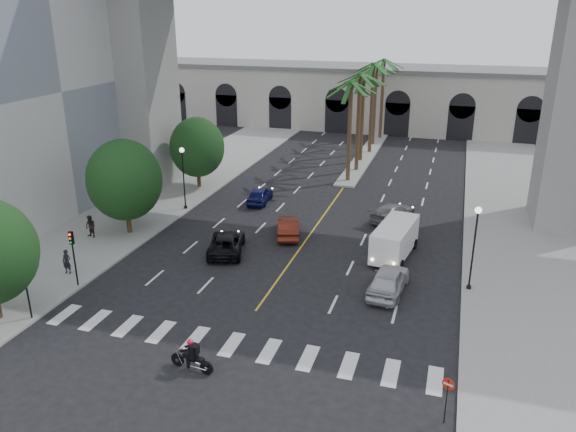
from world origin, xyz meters
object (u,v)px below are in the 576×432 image
object	(u,v)px
traffic_signal_near	(25,279)
car_e	(260,195)
traffic_signal_far	(73,249)
car_a	(388,280)
car_d	(392,212)
pedestrian_a	(67,262)
lamp_post_right	(474,241)
pedestrian_b	(91,227)
motorcycle_rider	(193,357)
car_b	(288,227)
cargo_van	(395,239)
do_not_enter_sign	(447,391)
car_c	(226,243)
lamp_post_left_far	(183,173)

from	to	relation	value
traffic_signal_near	car_e	size ratio (longest dim) A/B	0.90
traffic_signal_far	car_e	xyz separation A→B (m)	(5.21, 18.16, -1.82)
car_a	car_d	xyz separation A→B (m)	(-1.30, 12.30, -0.11)
pedestrian_a	traffic_signal_near	bearing A→B (deg)	-76.77
lamp_post_right	traffic_signal_far	bearing A→B (deg)	-164.02
car_e	pedestrian_b	distance (m)	14.53
traffic_signal_near	motorcycle_rider	size ratio (longest dim) A/B	1.60
car_d	car_b	bearing A→B (deg)	61.95
car_b	motorcycle_rider	bearing A→B (deg)	74.78
traffic_signal_near	car_a	xyz separation A→B (m)	(18.09, 8.87, -1.71)
cargo_van	do_not_enter_sign	world-z (taller)	cargo_van
pedestrian_b	pedestrian_a	bearing A→B (deg)	-54.91
car_c	car_d	world-z (taller)	car_d
car_a	do_not_enter_sign	bearing A→B (deg)	114.43
lamp_post_left_far	car_e	xyz separation A→B (m)	(5.31, 3.66, -2.53)
lamp_post_right	cargo_van	bearing A→B (deg)	143.31
lamp_post_right	traffic_signal_far	xyz separation A→B (m)	(-22.70, -6.50, -0.71)
traffic_signal_far	car_d	bearing A→B (deg)	45.64
lamp_post_left_far	car_e	world-z (taller)	lamp_post_left_far
lamp_post_left_far	lamp_post_right	bearing A→B (deg)	-19.33
lamp_post_left_far	traffic_signal_far	bearing A→B (deg)	-89.60
motorcycle_rider	traffic_signal_far	bearing A→B (deg)	159.64
do_not_enter_sign	lamp_post_left_far	bearing A→B (deg)	159.29
lamp_post_right	traffic_signal_far	size ratio (longest dim) A/B	1.47
lamp_post_left_far	car_e	bearing A→B (deg)	34.60
motorcycle_rider	car_b	xyz separation A→B (m)	(-0.61, 17.13, -0.01)
lamp_post_left_far	cargo_van	xyz separation A→B (m)	(17.88, -4.33, -1.93)
traffic_signal_far	car_a	distance (m)	18.81
do_not_enter_sign	car_b	bearing A→B (deg)	146.69
car_a	traffic_signal_near	bearing A→B (deg)	31.24
lamp_post_right	traffic_signal_far	world-z (taller)	lamp_post_right
car_d	car_e	xyz separation A→B (m)	(-11.58, 1.00, 0.00)
car_d	car_c	bearing A→B (deg)	67.02
lamp_post_left_far	car_d	world-z (taller)	lamp_post_left_far
cargo_van	car_b	bearing A→B (deg)	177.90
lamp_post_left_far	car_d	distance (m)	17.28
lamp_post_left_far	lamp_post_right	xyz separation A→B (m)	(22.80, -8.00, 0.00)
motorcycle_rider	pedestrian_a	size ratio (longest dim) A/B	1.43
car_b	do_not_enter_sign	bearing A→B (deg)	107.43
lamp_post_right	do_not_enter_sign	size ratio (longest dim) A/B	2.48
pedestrian_a	pedestrian_b	bearing A→B (deg)	107.61
cargo_van	car_e	bearing A→B (deg)	155.74
motorcycle_rider	car_e	bearing A→B (deg)	109.93
lamp_post_left_far	pedestrian_b	bearing A→B (deg)	-115.52
traffic_signal_near	pedestrian_b	xyz separation A→B (m)	(-3.80, 10.75, -1.53)
traffic_signal_far	pedestrian_a	size ratio (longest dim) A/B	2.30
pedestrian_a	pedestrian_b	size ratio (longest dim) A/B	0.95
lamp_post_left_far	car_a	distance (m)	20.73
motorcycle_rider	pedestrian_a	xyz separation A→B (m)	(-12.01, 6.71, 0.20)
car_b	car_e	xyz separation A→B (m)	(-4.59, 6.54, -0.04)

